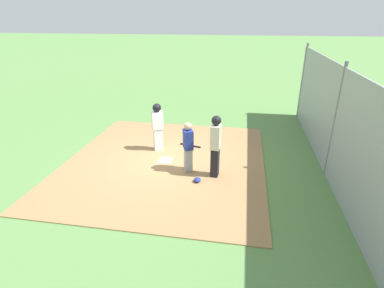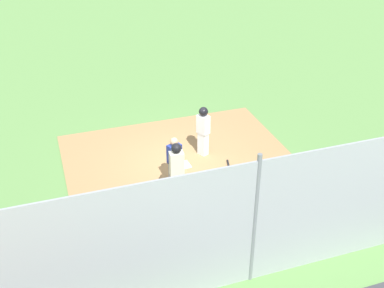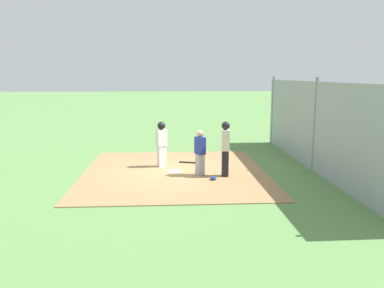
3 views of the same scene
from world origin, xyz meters
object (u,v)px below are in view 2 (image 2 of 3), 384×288
at_px(catcher, 174,161).
at_px(baseball_bat, 229,167).
at_px(catcher_mask, 157,193).
at_px(umpire, 177,171).
at_px(home_plate, 183,165).
at_px(runner, 203,128).

relative_size(catcher, baseball_bat, 1.92).
relative_size(baseball_bat, catcher_mask, 3.38).
bearing_deg(baseball_bat, umpire, 133.97).
height_order(catcher, umpire, umpire).
distance_m(home_plate, catcher_mask, 1.72).
bearing_deg(catcher_mask, umpire, -43.80).
relative_size(home_plate, baseball_bat, 0.54).
bearing_deg(catcher_mask, baseball_bat, 14.49).
bearing_deg(runner, catcher, 17.55).
distance_m(home_plate, catcher, 1.29).
height_order(umpire, catcher_mask, umpire).
height_order(umpire, baseball_bat, umpire).
xyz_separation_m(baseball_bat, catcher_mask, (-2.50, -0.65, 0.03)).
height_order(catcher, runner, runner).
bearing_deg(runner, umpire, 27.76).
relative_size(runner, baseball_bat, 2.08).
bearing_deg(catcher, baseball_bat, -103.72).
bearing_deg(baseball_bat, catcher_mask, 120.05).
distance_m(home_plate, umpire, 2.09).
bearing_deg(home_plate, catcher, -121.37).
xyz_separation_m(home_plate, umpire, (-0.71, -1.70, 0.99)).
distance_m(home_plate, baseball_bat, 1.45).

